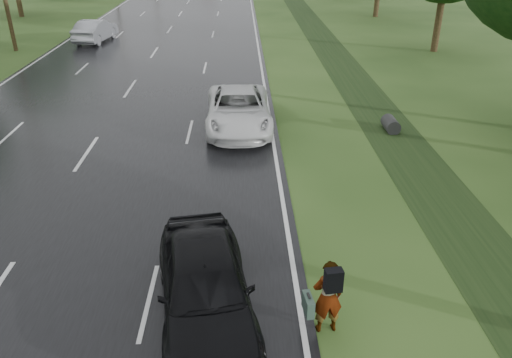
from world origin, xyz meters
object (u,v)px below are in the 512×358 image
Objects in this scene: dark_sedan at (205,285)px; silver_sedan at (95,30)px; pedestrian at (327,296)px; white_pickup at (238,110)px.

silver_sedan is at bearing 99.68° from dark_sedan.
pedestrian is 11.48m from white_pickup.
white_pickup is at bearing 77.73° from dark_sedan.
pedestrian is 2.44m from dark_sedan.
silver_sedan is at bearing -75.06° from pedestrian.
dark_sedan is (-2.40, 0.46, -0.04)m from pedestrian.
dark_sedan reaches higher than silver_sedan.
dark_sedan is at bearing -94.76° from white_pickup.
dark_sedan is 29.58m from silver_sedan.
pedestrian reaches higher than white_pickup.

